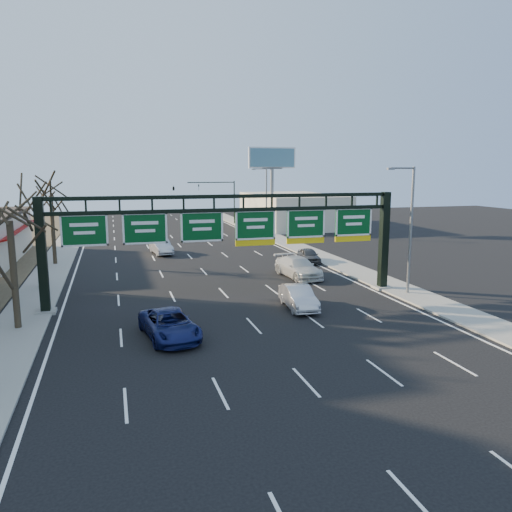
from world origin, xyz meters
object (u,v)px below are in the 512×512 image
object	(u,v)px
car_blue_suv	(170,325)
car_white_wagon	(298,267)
sign_gantry	(231,233)
car_silver_sedan	(298,297)

from	to	relation	value
car_blue_suv	car_white_wagon	world-z (taller)	car_white_wagon
car_blue_suv	car_white_wagon	distance (m)	17.19
sign_gantry	car_white_wagon	bearing A→B (deg)	38.64
car_silver_sedan	car_white_wagon	xyz separation A→B (m)	(3.38, 8.91, 0.09)
car_blue_suv	car_white_wagon	xyz separation A→B (m)	(11.96, 12.34, 0.10)
car_blue_suv	car_silver_sedan	size ratio (longest dim) A/B	1.17
sign_gantry	car_white_wagon	world-z (taller)	sign_gantry
sign_gantry	car_silver_sedan	bearing A→B (deg)	-42.99
sign_gantry	car_silver_sedan	xyz separation A→B (m)	(3.58, -3.34, -3.89)
sign_gantry	car_silver_sedan	distance (m)	6.25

